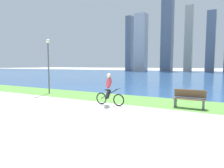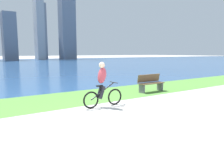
% 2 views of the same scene
% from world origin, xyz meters
% --- Properties ---
extents(ground_plane, '(300.00, 300.00, 0.00)m').
position_xyz_m(ground_plane, '(0.00, 0.00, 0.00)').
color(ground_plane, '#B2AFA8').
extents(grass_strip_bayside, '(120.00, 3.22, 0.01)m').
position_xyz_m(grass_strip_bayside, '(0.00, 3.68, 0.00)').
color(grass_strip_bayside, '#59933D').
rests_on(grass_strip_bayside, ground).
extents(bay_water_surface, '(300.00, 66.33, 0.00)m').
position_xyz_m(bay_water_surface, '(0.00, 38.46, 0.00)').
color(bay_water_surface, '#2D568C').
rests_on(bay_water_surface, ground).
extents(cyclist_lead, '(1.68, 0.52, 1.67)m').
position_xyz_m(cyclist_lead, '(0.44, 1.58, 0.83)').
color(cyclist_lead, black).
rests_on(cyclist_lead, ground).
extents(bench_near_path, '(1.50, 0.47, 0.90)m').
position_xyz_m(bench_near_path, '(4.23, 2.93, 0.45)').
color(bench_near_path, brown).
rests_on(bench_near_path, ground).
extents(lamppost_tall, '(0.28, 0.28, 3.99)m').
position_xyz_m(lamppost_tall, '(-5.62, 3.12, 2.60)').
color(lamppost_tall, '#595960').
rests_on(lamppost_tall, ground).
extents(city_skyline_far_shore, '(54.18, 11.79, 26.55)m').
position_xyz_m(city_skyline_far_shore, '(0.25, 61.99, 10.93)').
color(city_skyline_far_shore, slate).
rests_on(city_skyline_far_shore, ground).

